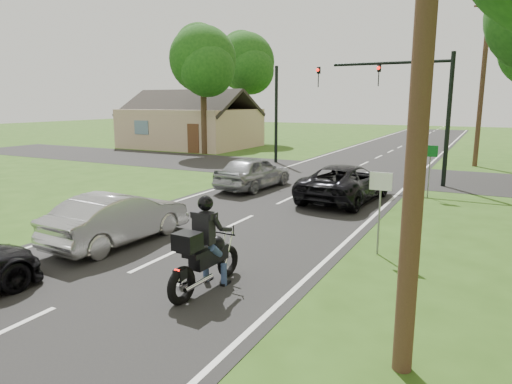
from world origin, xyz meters
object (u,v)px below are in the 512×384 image
utility_pole_near (427,1)px  sign_green (430,159)px  traffic_signal (407,95)px  dark_suv (345,183)px  motorcycle_rider (204,253)px  sign_white (380,193)px  utility_pole_far (483,80)px  silver_sedan (119,218)px  silver_suv (253,172)px

utility_pole_near → sign_green: 13.50m
traffic_signal → dark_suv: bearing=-103.7°
motorcycle_rider → dark_suv: bearing=92.6°
traffic_signal → motorcycle_rider: bearing=-95.0°
sign_white → sign_green: bearing=88.6°
utility_pole_far → silver_sedan: bearing=-110.7°
dark_suv → silver_suv: silver_suv is taller
dark_suv → utility_pole_far: utility_pole_far is taller
motorcycle_rider → utility_pole_near: (4.16, -1.05, 4.29)m
silver_sedan → traffic_signal: 14.71m
silver_sedan → silver_suv: silver_suv is taller
silver_sedan → traffic_signal: bearing=-108.1°
sign_white → dark_suv: bearing=114.0°
motorcycle_rider → dark_suv: 9.81m
dark_suv → sign_white: 6.50m
dark_suv → sign_green: sign_green is taller
utility_pole_far → sign_white: utility_pole_far is taller
dark_suv → traffic_signal: 6.29m
motorcycle_rider → traffic_signal: (1.30, 14.95, 3.34)m
sign_white → utility_pole_near: bearing=-73.2°
utility_pole_far → sign_green: bearing=-96.7°
motorcycle_rider → silver_suv: bearing=115.5°
motorcycle_rider → utility_pole_far: size_ratio=0.23×
sign_white → silver_suv: bearing=137.3°
sign_green → sign_white: bearing=-91.4°
sign_white → sign_green: size_ratio=1.00×
silver_sedan → sign_white: bearing=-157.4°
silver_sedan → utility_pole_far: utility_pole_far is taller
utility_pole_near → sign_green: utility_pole_near is taller
silver_suv → traffic_signal: bearing=-136.4°
motorcycle_rider → utility_pole_near: size_ratio=0.23×
sign_white → sign_green: 8.00m
silver_suv → sign_green: 7.41m
dark_suv → utility_pole_far: (4.12, 13.14, 4.36)m
sign_green → utility_pole_near: bearing=-84.3°
traffic_signal → silver_sedan: bearing=-111.2°
dark_suv → silver_suv: 4.41m
silver_suv → utility_pole_far: (8.49, 12.58, 4.33)m
dark_suv → silver_sedan: (-3.93, -8.21, -0.01)m
utility_pole_far → sign_green: size_ratio=4.71×
silver_sedan → utility_pole_far: size_ratio=0.43×
motorcycle_rider → silver_sedan: (-3.88, 1.61, -0.08)m
traffic_signal → utility_pole_far: utility_pole_far is taller
motorcycle_rider → silver_suv: (-4.33, 10.37, -0.04)m
silver_sedan → utility_pole_near: 9.53m
traffic_signal → utility_pole_near: utility_pole_near is taller
utility_pole_far → sign_white: (-1.50, -19.02, -3.49)m
motorcycle_rider → silver_sedan: 4.20m
dark_suv → silver_suv: size_ratio=1.18×
utility_pole_far → sign_white: bearing=-94.5°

